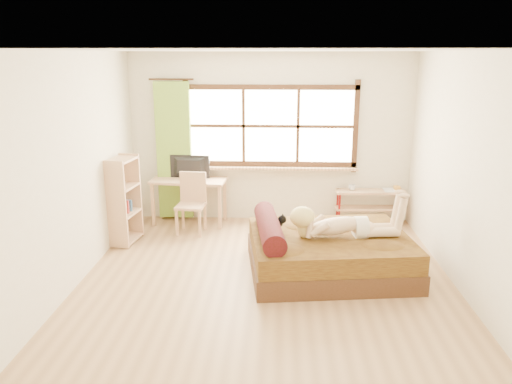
{
  "coord_description": "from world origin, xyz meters",
  "views": [
    {
      "loc": [
        0.13,
        -5.69,
        2.67
      ],
      "look_at": [
        -0.14,
        0.2,
        1.02
      ],
      "focal_mm": 35.0,
      "sensor_mm": 36.0,
      "label": 1
    }
  ],
  "objects_px": {
    "desk": "(189,185)",
    "chair": "(192,199)",
    "bed": "(326,252)",
    "pipe_shelf": "(371,199)",
    "woman": "(344,214)",
    "bookshelf": "(124,200)",
    "kitten": "(273,222)"
  },
  "relations": [
    {
      "from": "desk",
      "to": "chair",
      "type": "bearing_deg",
      "value": -69.02
    },
    {
      "from": "chair",
      "to": "bed",
      "type": "bearing_deg",
      "value": -31.48
    },
    {
      "from": "bed",
      "to": "desk",
      "type": "xyz_separation_m",
      "value": [
        -2.03,
        1.78,
        0.37
      ]
    },
    {
      "from": "chair",
      "to": "pipe_shelf",
      "type": "bearing_deg",
      "value": 14.52
    },
    {
      "from": "chair",
      "to": "desk",
      "type": "bearing_deg",
      "value": 110.98
    },
    {
      "from": "woman",
      "to": "pipe_shelf",
      "type": "distance_m",
      "value": 2.09
    },
    {
      "from": "bookshelf",
      "to": "kitten",
      "type": "bearing_deg",
      "value": -11.92
    },
    {
      "from": "bookshelf",
      "to": "pipe_shelf",
      "type": "bearing_deg",
      "value": 23.35
    },
    {
      "from": "kitten",
      "to": "chair",
      "type": "xyz_separation_m",
      "value": [
        -1.25,
        1.3,
        -0.1
      ]
    },
    {
      "from": "woman",
      "to": "bookshelf",
      "type": "relative_size",
      "value": 1.09
    },
    {
      "from": "bed",
      "to": "bookshelf",
      "type": "distance_m",
      "value": 2.98
    },
    {
      "from": "kitten",
      "to": "bookshelf",
      "type": "distance_m",
      "value": 2.28
    },
    {
      "from": "chair",
      "to": "pipe_shelf",
      "type": "relative_size",
      "value": 0.83
    },
    {
      "from": "bed",
      "to": "bookshelf",
      "type": "bearing_deg",
      "value": 155.5
    },
    {
      "from": "chair",
      "to": "pipe_shelf",
      "type": "distance_m",
      "value": 2.86
    },
    {
      "from": "bed",
      "to": "kitten",
      "type": "distance_m",
      "value": 0.76
    },
    {
      "from": "pipe_shelf",
      "to": "bookshelf",
      "type": "height_order",
      "value": "bookshelf"
    },
    {
      "from": "desk",
      "to": "chair",
      "type": "height_order",
      "value": "chair"
    },
    {
      "from": "bed",
      "to": "chair",
      "type": "height_order",
      "value": "chair"
    },
    {
      "from": "bed",
      "to": "kitten",
      "type": "relative_size",
      "value": 7.27
    },
    {
      "from": "woman",
      "to": "bed",
      "type": "bearing_deg",
      "value": 160.49
    },
    {
      "from": "woman",
      "to": "desk",
      "type": "relative_size",
      "value": 1.13
    },
    {
      "from": "bed",
      "to": "pipe_shelf",
      "type": "relative_size",
      "value": 1.92
    },
    {
      "from": "chair",
      "to": "bookshelf",
      "type": "bearing_deg",
      "value": -145.05
    },
    {
      "from": "woman",
      "to": "pipe_shelf",
      "type": "xyz_separation_m",
      "value": [
        0.69,
        1.94,
        -0.38
      ]
    },
    {
      "from": "pipe_shelf",
      "to": "bookshelf",
      "type": "bearing_deg",
      "value": -166.66
    },
    {
      "from": "bookshelf",
      "to": "desk",
      "type": "bearing_deg",
      "value": 56.63
    },
    {
      "from": "kitten",
      "to": "bookshelf",
      "type": "bearing_deg",
      "value": 152.96
    },
    {
      "from": "woman",
      "to": "pipe_shelf",
      "type": "height_order",
      "value": "woman"
    },
    {
      "from": "bed",
      "to": "woman",
      "type": "bearing_deg",
      "value": -19.51
    },
    {
      "from": "bookshelf",
      "to": "chair",
      "type": "bearing_deg",
      "value": 38.4
    },
    {
      "from": "bed",
      "to": "pipe_shelf",
      "type": "bearing_deg",
      "value": 57.94
    }
  ]
}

